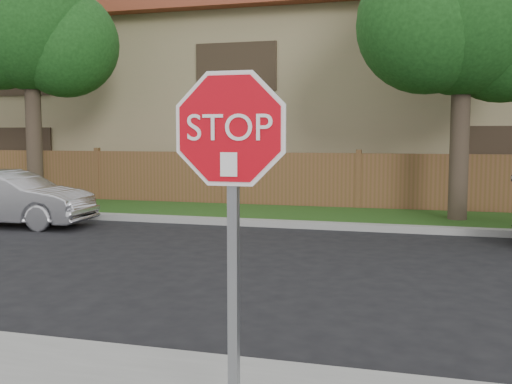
% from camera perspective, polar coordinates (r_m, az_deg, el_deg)
% --- Properties ---
extents(ground, '(90.00, 90.00, 0.00)m').
position_cam_1_polar(ground, '(5.73, -2.97, -16.14)').
color(ground, black).
rests_on(ground, ground).
extents(far_curb, '(70.00, 0.30, 0.15)m').
position_cam_1_polar(far_curb, '(13.46, 8.22, -3.25)').
color(far_curb, gray).
rests_on(far_curb, ground).
extents(grass_strip, '(70.00, 3.00, 0.12)m').
position_cam_1_polar(grass_strip, '(15.09, 9.04, -2.38)').
color(grass_strip, '#1E4714').
rests_on(grass_strip, ground).
extents(fence, '(70.00, 0.12, 1.60)m').
position_cam_1_polar(fence, '(16.59, 9.72, 0.89)').
color(fence, brown).
rests_on(fence, ground).
extents(apartment_building, '(35.20, 9.20, 7.20)m').
position_cam_1_polar(apartment_building, '(22.16, 11.38, 9.07)').
color(apartment_building, '#9D8861').
rests_on(apartment_building, ground).
extents(tree_left, '(4.80, 3.90, 7.78)m').
position_cam_1_polar(tree_left, '(18.38, -20.92, 14.90)').
color(tree_left, '#382B21').
rests_on(tree_left, ground).
extents(tree_mid, '(4.80, 3.90, 7.35)m').
position_cam_1_polar(tree_mid, '(14.89, 19.28, 15.90)').
color(tree_mid, '#382B21').
rests_on(tree_mid, ground).
extents(stop_sign, '(1.01, 0.13, 2.55)m').
position_cam_1_polar(stop_sign, '(3.76, -2.39, 1.14)').
color(stop_sign, gray).
rests_on(stop_sign, sidewalk_near).
extents(sedan_left, '(3.97, 1.62, 1.28)m').
position_cam_1_polar(sedan_left, '(14.94, -22.48, -0.57)').
color(sedan_left, '#AFAFB4').
rests_on(sedan_left, ground).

